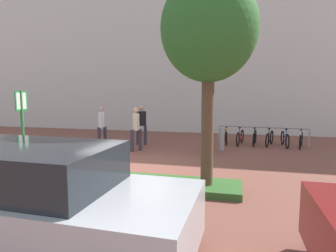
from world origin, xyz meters
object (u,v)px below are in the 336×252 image
Objects in this scene: bollard_steel at (222,139)px; parking_sign_post at (22,121)px; bike_rack_cluster at (262,138)px; person_suited_dark at (207,128)px; person_casual_tan at (136,126)px; tree_sidewalk at (209,31)px; bike_at_sign at (30,162)px; person_suited_navy at (141,122)px; car_silver_sedan at (37,202)px; person_shirt_white at (102,124)px.

parking_sign_post is at bearing -136.08° from bollard_steel.
person_suited_dark reaches higher than bike_rack_cluster.
tree_sidewalk is at bearing -51.45° from person_casual_tan.
bike_at_sign is 0.98× the size of person_suited_dark.
parking_sign_post is 1.35× the size of person_suited_dark.
bollard_steel is at bearing -8.23° from person_suited_navy.
person_casual_tan is at bearing -79.74° from person_suited_navy.
parking_sign_post is 1.21m from bike_at_sign.
person_suited_navy is at bearing 99.37° from car_silver_sedan.
bollard_steel is at bearing 14.93° from person_casual_tan.
person_shirt_white is (-4.86, 4.45, -2.62)m from tree_sidewalk.
tree_sidewalk is 5.95m from bike_at_sign.
bike_rack_cluster is 2.26m from bollard_steel.
parking_sign_post is 5.59m from person_suited_navy.
bike_rack_cluster is at bearing 26.23° from person_casual_tan.
person_suited_dark is at bearing 95.79° from tree_sidewalk.
bike_rack_cluster is at bearing 47.11° from person_suited_dark.
person_suited_dark is 0.40× the size of car_silver_sedan.
parking_sign_post reaches higher than person_casual_tan.
person_suited_dark is at bearing 2.09° from person_casual_tan.
tree_sidewalk is 5.35m from parking_sign_post.
tree_sidewalk is 4.87m from person_suited_dark.
car_silver_sedan reaches higher than bike_at_sign.
bike_at_sign is (-4.97, 0.25, -3.26)m from tree_sidewalk.
bollard_steel is 5.00m from person_shirt_white.
person_suited_dark is at bearing -4.84° from person_shirt_white.
person_shirt_white is 4.46m from person_suited_dark.
person_shirt_white is at bearing 88.46° from bike_at_sign.
person_suited_dark is at bearing -132.89° from bike_rack_cluster.
bike_at_sign is 0.39× the size of car_silver_sedan.
tree_sidewalk reaches higher than person_casual_tan.
person_shirt_white is at bearing 89.09° from parking_sign_post.
person_shirt_white is 1.00× the size of person_suited_navy.
parking_sign_post is 0.54× the size of car_silver_sedan.
person_suited_navy is 8.64m from car_silver_sedan.
tree_sidewalk reaches higher than person_suited_dark.
tree_sidewalk is 2.80× the size of person_suited_navy.
bollard_steel is (-1.64, -1.55, 0.10)m from bike_rack_cluster.
person_suited_dark and person_suited_navy have the same top height.
bike_rack_cluster is 10.27m from car_silver_sedan.
bike_at_sign is 5.37m from person_suited_navy.
person_casual_tan is at bearing -177.91° from person_suited_dark.
person_shirt_white is 1.70m from person_suited_navy.
tree_sidewalk is at bearing -0.03° from parking_sign_post.
car_silver_sedan is at bearing -80.80° from person_casual_tan.
tree_sidewalk is 2.07× the size of parking_sign_post.
bike_rack_cluster is at bearing 11.38° from person_suited_navy.
bike_at_sign is 5.98m from person_suited_dark.
bollard_steel is 0.21× the size of car_silver_sedan.
bike_at_sign is (-0.04, 0.25, -1.18)m from parking_sign_post.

